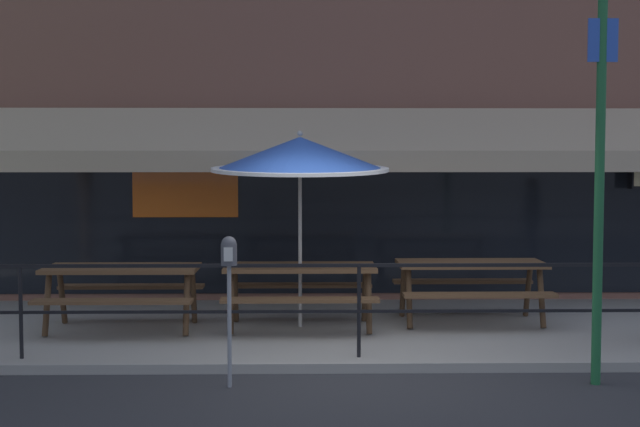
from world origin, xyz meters
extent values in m
plane|color=#2D2D30|center=(0.00, 0.00, 0.00)|extent=(120.00, 120.00, 0.00)
cube|color=#9E998E|center=(0.00, 2.00, 0.05)|extent=(15.00, 4.00, 0.10)
cube|color=brown|center=(0.00, 4.25, 4.10)|extent=(15.00, 0.50, 8.20)
cube|color=black|center=(0.00, 3.99, 1.35)|extent=(12.00, 0.02, 2.30)
cube|color=orange|center=(-2.25, 3.97, 1.65)|extent=(1.50, 0.02, 0.70)
cube|color=tan|center=(0.00, 3.45, 2.50)|extent=(13.80, 0.92, 0.70)
cube|color=tan|center=(0.00, 2.94, 2.10)|extent=(13.80, 0.08, 0.28)
cube|color=black|center=(4.12, 3.86, 2.03)|extent=(0.04, 0.28, 0.04)
cube|color=black|center=(4.12, 3.72, 1.85)|extent=(0.18, 0.18, 0.28)
cube|color=beige|center=(4.12, 3.72, 1.85)|extent=(0.13, 0.19, 0.20)
cylinder|color=black|center=(-3.45, 0.30, 0.57)|extent=(0.04, 0.04, 0.95)
cylinder|color=black|center=(0.00, 0.30, 0.57)|extent=(0.04, 0.04, 0.95)
cube|color=black|center=(0.00, 0.30, 1.05)|extent=(13.80, 0.04, 0.04)
cube|color=black|center=(0.00, 0.30, 0.57)|extent=(13.80, 0.03, 0.03)
cube|color=brown|center=(-2.72, 1.78, 0.84)|extent=(1.80, 0.80, 0.05)
cube|color=brown|center=(-2.72, 1.20, 0.54)|extent=(1.80, 0.26, 0.04)
cube|color=brown|center=(-2.72, 2.36, 0.54)|extent=(1.80, 0.26, 0.04)
cylinder|color=#48311E|center=(-1.92, 1.46, 0.47)|extent=(0.07, 0.30, 0.73)
cylinder|color=#48311E|center=(-1.92, 2.10, 0.47)|extent=(0.07, 0.30, 0.73)
cylinder|color=#48311E|center=(-3.52, 1.46, 0.47)|extent=(0.07, 0.30, 0.73)
cylinder|color=#48311E|center=(-3.52, 2.10, 0.47)|extent=(0.07, 0.30, 0.73)
cube|color=brown|center=(-0.61, 1.84, 0.84)|extent=(1.80, 0.80, 0.05)
cube|color=brown|center=(-0.61, 1.26, 0.54)|extent=(1.80, 0.26, 0.04)
cube|color=brown|center=(-0.61, 2.42, 0.54)|extent=(1.80, 0.26, 0.04)
cylinder|color=#48311E|center=(0.19, 1.52, 0.47)|extent=(0.07, 0.30, 0.73)
cylinder|color=#48311E|center=(0.19, 2.16, 0.47)|extent=(0.07, 0.30, 0.73)
cylinder|color=#48311E|center=(-1.41, 1.52, 0.47)|extent=(0.07, 0.30, 0.73)
cylinder|color=#48311E|center=(-1.41, 2.16, 0.47)|extent=(0.07, 0.30, 0.73)
cube|color=brown|center=(1.50, 2.17, 0.84)|extent=(1.80, 0.80, 0.05)
cube|color=brown|center=(1.50, 1.59, 0.54)|extent=(1.80, 0.26, 0.04)
cube|color=brown|center=(1.50, 2.75, 0.54)|extent=(1.80, 0.26, 0.04)
cylinder|color=#48311E|center=(2.30, 1.85, 0.47)|extent=(0.07, 0.30, 0.73)
cylinder|color=#48311E|center=(2.30, 2.48, 0.47)|extent=(0.07, 0.30, 0.73)
cylinder|color=#48311E|center=(0.70, 1.85, 0.47)|extent=(0.07, 0.30, 0.73)
cylinder|color=#48311E|center=(0.70, 2.48, 0.47)|extent=(0.07, 0.30, 0.73)
cylinder|color=#B7B2A8|center=(-0.61, 1.95, 1.25)|extent=(0.04, 0.04, 2.30)
cone|color=#2D56B7|center=(-0.61, 1.95, 2.20)|extent=(2.10, 2.12, 0.50)
cylinder|color=white|center=(-0.61, 1.95, 2.01)|extent=(2.14, 2.14, 0.15)
sphere|color=#B7B2A8|center=(-0.61, 1.95, 2.44)|extent=(0.07, 0.07, 0.07)
cylinder|color=gray|center=(-1.26, -0.49, 0.57)|extent=(0.04, 0.04, 1.15)
cylinder|color=#4C4C51|center=(-1.26, -0.49, 1.25)|extent=(0.15, 0.15, 0.20)
sphere|color=#4C4C51|center=(-1.26, -0.49, 1.35)|extent=(0.14, 0.14, 0.14)
cube|color=silver|center=(-1.26, -0.57, 1.26)|extent=(0.08, 0.01, 0.13)
cylinder|color=#1E6033|center=(2.21, -0.45, 2.25)|extent=(0.09, 0.09, 4.49)
cube|color=blue|center=(2.21, -0.47, 3.24)|extent=(0.28, 0.02, 0.40)
camera|label=1|loc=(-0.57, -8.74, 2.15)|focal=50.00mm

